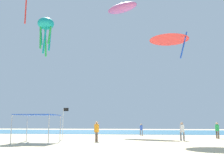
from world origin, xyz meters
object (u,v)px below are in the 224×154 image
object	(u,v)px
kite_octopus_teal	(46,26)
kite_inflatable_pink	(122,8)
canopy_tent	(38,116)
person_rightmost	(217,129)
person_near_tent	(97,130)
banner_flag	(64,120)
kite_delta_red	(169,37)
person_leftmost	(141,128)
person_central	(182,130)

from	to	relation	value
kite_octopus_teal	kite_inflatable_pink	world-z (taller)	kite_inflatable_pink
canopy_tent	person_rightmost	bearing A→B (deg)	26.17
canopy_tent	person_near_tent	bearing A→B (deg)	21.40
person_rightmost	kite_inflatable_pink	distance (m)	29.95
canopy_tent	person_near_tent	world-z (taller)	canopy_tent
canopy_tent	banner_flag	bearing A→B (deg)	82.61
person_near_tent	kite_delta_red	distance (m)	12.02
person_rightmost	kite_octopus_teal	world-z (taller)	kite_octopus_teal
person_near_tent	banner_flag	distance (m)	5.52
person_near_tent	person_leftmost	size ratio (longest dim) A/B	1.16
person_rightmost	person_near_tent	bearing A→B (deg)	-85.50
banner_flag	kite_inflatable_pink	distance (m)	29.04
person_rightmost	banner_flag	bearing A→B (deg)	-102.49
banner_flag	kite_delta_red	distance (m)	14.30
kite_inflatable_pink	banner_flag	bearing A→B (deg)	-77.67
canopy_tent	kite_octopus_teal	xyz separation A→B (m)	(-3.53, 9.30, 12.23)
kite_delta_red	kite_octopus_teal	xyz separation A→B (m)	(-15.64, 5.21, 4.03)
person_near_tent	kite_inflatable_pink	size ratio (longest dim) A/B	0.28
person_rightmost	kite_delta_red	xyz separation A→B (m)	(-5.25, -4.44, 9.48)
kite_delta_red	person_near_tent	bearing A→B (deg)	58.59
banner_flag	kite_octopus_teal	size ratio (longest dim) A/B	0.65
banner_flag	kite_inflatable_pink	size ratio (longest dim) A/B	0.50
banner_flag	kite_octopus_teal	xyz separation A→B (m)	(-4.22, 4.01, 12.53)
person_central	banner_flag	world-z (taller)	banner_flag
person_near_tent	person_rightmost	world-z (taller)	person_near_tent
person_central	person_leftmost	bearing A→B (deg)	94.02
person_central	kite_octopus_teal	xyz separation A→B (m)	(-16.56, 4.96, 13.51)
banner_flag	person_near_tent	bearing A→B (deg)	-37.85
kite_delta_red	kite_inflatable_pink	distance (m)	24.97
person_central	kite_octopus_teal	world-z (taller)	kite_octopus_teal
person_leftmost	person_rightmost	distance (m)	10.63
person_rightmost	kite_delta_red	size ratio (longest dim) A/B	0.32
kite_delta_red	canopy_tent	bearing A→B (deg)	60.56
person_near_tent	banner_flag	bearing A→B (deg)	54.08
person_central	kite_delta_red	distance (m)	9.53
canopy_tent	person_leftmost	world-z (taller)	canopy_tent
kite_octopus_teal	kite_inflatable_pink	distance (m)	19.59
canopy_tent	person_central	distance (m)	13.79
canopy_tent	person_near_tent	xyz separation A→B (m)	(4.98, 1.95, -1.23)
banner_flag	kite_delta_red	xyz separation A→B (m)	(11.43, -1.20, 8.51)
kite_inflatable_pink	person_central	bearing A→B (deg)	-42.95
person_rightmost	kite_delta_red	world-z (taller)	kite_delta_red
person_near_tent	person_leftmost	world-z (taller)	person_near_tent
person_near_tent	kite_inflatable_pink	world-z (taller)	kite_inflatable_pink
canopy_tent	person_near_tent	size ratio (longest dim) A/B	1.79
person_rightmost	person_leftmost	bearing A→B (deg)	-149.60
person_near_tent	kite_inflatable_pink	distance (m)	31.64
person_near_tent	person_central	world-z (taller)	person_near_tent
person_near_tent	kite_octopus_teal	world-z (taller)	kite_octopus_teal
person_leftmost	kite_delta_red	size ratio (longest dim) A/B	0.28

